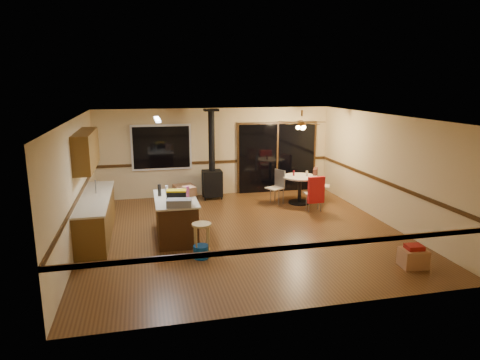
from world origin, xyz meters
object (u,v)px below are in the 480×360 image
object	(u,v)px
box_corner_a	(413,258)
wood_stove	(212,174)
bar_stool	(202,240)
chair_left	(278,183)
blue_bucket	(201,252)
toolbox_grey	(179,203)
chair_near	(316,190)
box_corner_b	(411,258)
dining_table	(300,185)
toolbox_black	(177,197)
kitchen_island	(176,218)
box_under_window	(184,192)
chair_right	(316,180)

from	to	relation	value
box_corner_a	wood_stove	bearing A→B (deg)	116.79
bar_stool	chair_left	xyz separation A→B (m)	(2.61, 3.34, 0.25)
blue_bucket	toolbox_grey	bearing A→B (deg)	122.10
chair_near	box_corner_b	distance (m)	3.62
chair_near	box_corner_a	world-z (taller)	chair_near
blue_bucket	dining_table	distance (m)	4.59
toolbox_grey	box_corner_b	xyz separation A→B (m)	(4.09, -1.77, -0.83)
toolbox_black	chair_near	bearing A→B (deg)	20.98
bar_stool	chair_left	world-z (taller)	chair_left
blue_bucket	box_corner_a	distance (m)	3.96
wood_stove	blue_bucket	size ratio (longest dim) A/B	8.27
chair_left	box_corner_a	distance (m)	4.81
chair_left	box_corner_a	world-z (taller)	chair_left
bar_stool	chair_left	bearing A→B (deg)	51.99
toolbox_black	kitchen_island	bearing A→B (deg)	90.77
dining_table	chair_left	world-z (taller)	chair_left
toolbox_grey	dining_table	distance (m)	4.50
toolbox_grey	box_under_window	bearing A→B (deg)	83.36
toolbox_black	dining_table	distance (m)	4.30
bar_stool	kitchen_island	bearing A→B (deg)	108.11
wood_stove	box_under_window	xyz separation A→B (m)	(-0.83, 0.05, -0.51)
kitchen_island	bar_stool	xyz separation A→B (m)	(0.39, -1.21, -0.11)
bar_stool	blue_bucket	xyz separation A→B (m)	(-0.02, -0.04, -0.22)
kitchen_island	toolbox_black	xyz separation A→B (m)	(0.00, -0.32, 0.56)
box_corner_a	box_corner_b	world-z (taller)	box_corner_a
chair_left	box_corner_b	bearing A→B (deg)	-76.36
bar_stool	dining_table	size ratio (longest dim) A/B	0.70
box_corner_b	bar_stool	bearing A→B (deg)	161.36
toolbox_black	box_corner_b	bearing A→B (deg)	-27.52
kitchen_island	wood_stove	xyz separation A→B (m)	(1.30, 3.05, 0.28)
toolbox_grey	toolbox_black	size ratio (longest dim) A/B	1.23
chair_near	chair_right	distance (m)	1.11
wood_stove	toolbox_grey	bearing A→B (deg)	-108.79
toolbox_black	bar_stool	distance (m)	1.18
toolbox_black	chair_near	size ratio (longest dim) A/B	0.57
kitchen_island	toolbox_black	size ratio (longest dim) A/B	4.21
box_corner_a	box_under_window	bearing A→B (deg)	122.95
dining_table	box_corner_a	distance (m)	4.56
box_under_window	chair_right	bearing A→B (deg)	-14.91
blue_bucket	dining_table	xyz separation A→B (m)	(3.24, 3.23, 0.41)
chair_left	toolbox_black	bearing A→B (deg)	-140.75
wood_stove	chair_near	bearing A→B (deg)	-38.91
kitchen_island	chair_right	world-z (taller)	chair_right
bar_stool	box_corner_b	distance (m)	3.93
chair_near	box_corner_a	bearing A→B (deg)	-83.62
blue_bucket	bar_stool	bearing A→B (deg)	60.15
dining_table	bar_stool	bearing A→B (deg)	-135.19
chair_near	box_under_window	bearing A→B (deg)	148.39
kitchen_island	chair_near	bearing A→B (deg)	16.55
kitchen_island	box_under_window	distance (m)	3.14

